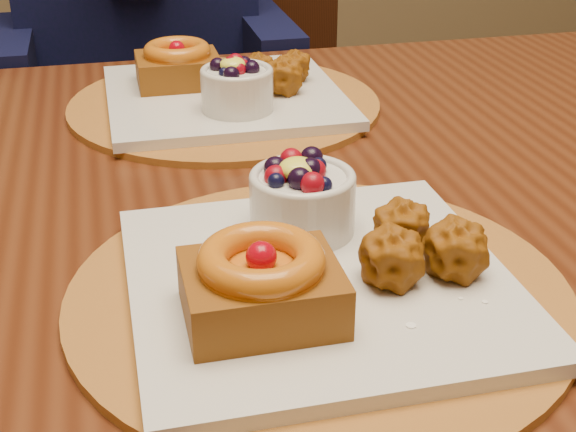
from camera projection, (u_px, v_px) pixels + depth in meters
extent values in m
cube|color=#3D190B|center=(261.00, 197.00, 0.81)|extent=(1.60, 0.90, 0.04)
cylinder|color=brown|center=(319.00, 293.00, 0.60)|extent=(0.38, 0.38, 0.01)
cube|color=silver|center=(319.00, 282.00, 0.60)|extent=(0.28, 0.28, 0.01)
cube|color=#572808|center=(262.00, 292.00, 0.54)|extent=(0.11, 0.09, 0.04)
torus|color=#B7580B|center=(261.00, 259.00, 0.53)|extent=(0.09, 0.09, 0.02)
sphere|color=#95020F|center=(261.00, 257.00, 0.53)|extent=(0.02, 0.02, 0.02)
sphere|color=#94510A|center=(401.00, 227.00, 0.62)|extent=(0.04, 0.04, 0.04)
sphere|color=#94510A|center=(390.00, 260.00, 0.58)|extent=(0.04, 0.04, 0.04)
sphere|color=#94510A|center=(454.00, 252.00, 0.59)|extent=(0.04, 0.04, 0.04)
cylinder|color=silver|center=(302.00, 204.00, 0.65)|extent=(0.09, 0.09, 0.05)
torus|color=silver|center=(303.00, 177.00, 0.64)|extent=(0.09, 0.09, 0.01)
ellipsoid|color=yellow|center=(298.00, 168.00, 0.63)|extent=(0.03, 0.03, 0.02)
cylinder|color=brown|center=(225.00, 104.00, 0.98)|extent=(0.38, 0.38, 0.01)
cube|color=silver|center=(224.00, 96.00, 0.98)|extent=(0.28, 0.28, 0.01)
cube|color=#572808|center=(178.00, 70.00, 0.99)|extent=(0.10, 0.08, 0.04)
torus|color=#B7580B|center=(177.00, 50.00, 0.98)|extent=(0.08, 0.08, 0.02)
sphere|color=#95020F|center=(177.00, 49.00, 0.98)|extent=(0.02, 0.02, 0.02)
sphere|color=#94510A|center=(283.00, 79.00, 0.96)|extent=(0.04, 0.04, 0.04)
sphere|color=#94510A|center=(257.00, 70.00, 1.00)|extent=(0.04, 0.04, 0.04)
sphere|color=#94510A|center=(294.00, 67.00, 1.01)|extent=(0.04, 0.04, 0.04)
cylinder|color=silver|center=(237.00, 91.00, 0.91)|extent=(0.08, 0.08, 0.05)
torus|color=silver|center=(237.00, 71.00, 0.90)|extent=(0.08, 0.08, 0.01)
ellipsoid|color=yellow|center=(233.00, 64.00, 0.89)|extent=(0.03, 0.03, 0.02)
cube|color=black|center=(242.00, 147.00, 1.67)|extent=(0.50, 0.50, 0.04)
cylinder|color=black|center=(153.00, 297.00, 1.59)|extent=(0.04, 0.04, 0.43)
cylinder|color=black|center=(343.00, 288.00, 1.62)|extent=(0.04, 0.04, 0.43)
cylinder|color=black|center=(163.00, 211.00, 1.93)|extent=(0.04, 0.04, 0.43)
cylinder|color=black|center=(320.00, 204.00, 1.96)|extent=(0.04, 0.04, 0.43)
cube|color=black|center=(236.00, 13.00, 1.74)|extent=(0.44, 0.09, 0.46)
cube|color=black|center=(137.00, 19.00, 1.40)|extent=(0.39, 0.21, 0.56)
cube|color=black|center=(10.00, 56.00, 1.26)|extent=(0.08, 0.28, 0.08)
cube|color=black|center=(267.00, 40.00, 1.35)|extent=(0.08, 0.28, 0.08)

